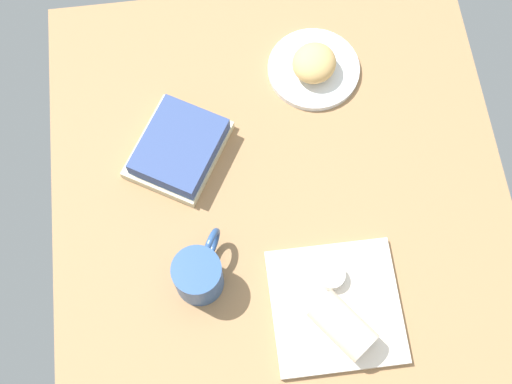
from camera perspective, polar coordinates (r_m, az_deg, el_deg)
dining_table at (r=137.44cm, az=2.33°, el=-2.67°), size 110.00×90.00×4.00cm
round_plate at (r=149.44cm, az=4.74°, el=10.00°), size 19.36×19.36×1.40cm
scone_pastry at (r=145.77cm, az=4.79°, el=10.49°), size 12.94×12.89×6.15cm
square_plate at (r=131.09cm, az=6.54°, el=-9.31°), size 23.63×23.63×1.60cm
sauce_cup at (r=130.04cm, az=6.17°, el=-6.86°), size 5.08×5.08×2.57cm
breakfast_wrap at (r=126.44cm, az=7.13°, el=-10.80°), size 13.16×12.21×6.49cm
book_stack at (r=139.12cm, az=-6.34°, el=3.62°), size 24.82×23.61×5.66cm
coffee_mug at (r=127.74cm, az=-4.69°, el=-6.71°), size 13.35×9.59×9.76cm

